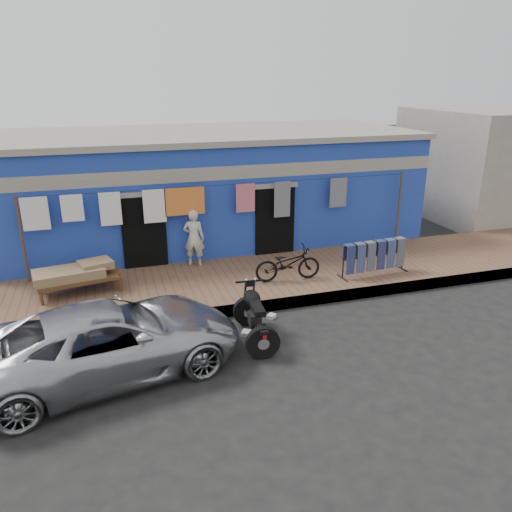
{
  "coord_description": "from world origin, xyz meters",
  "views": [
    {
      "loc": [
        -3.05,
        -7.89,
        4.9
      ],
      "look_at": [
        0.0,
        2.0,
        1.15
      ],
      "focal_mm": 35.0,
      "sensor_mm": 36.0,
      "label": 1
    }
  ],
  "objects_px": {
    "car": "(111,339)",
    "charpoy": "(79,279)",
    "jeans_rack": "(374,257)",
    "motorcycle": "(255,315)",
    "seated_person": "(194,238)",
    "bicycle": "(288,260)"
  },
  "relations": [
    {
      "from": "car",
      "to": "charpoy",
      "type": "distance_m",
      "value": 3.26
    },
    {
      "from": "car",
      "to": "jeans_rack",
      "type": "xyz_separation_m",
      "value": [
        6.34,
        2.23,
        0.04
      ]
    },
    {
      "from": "car",
      "to": "jeans_rack",
      "type": "distance_m",
      "value": 6.72
    },
    {
      "from": "motorcycle",
      "to": "charpoy",
      "type": "relative_size",
      "value": 0.85
    },
    {
      "from": "car",
      "to": "seated_person",
      "type": "distance_m",
      "value": 4.72
    },
    {
      "from": "seated_person",
      "to": "jeans_rack",
      "type": "xyz_separation_m",
      "value": [
        4.12,
        -1.92,
        -0.3
      ]
    },
    {
      "from": "charpoy",
      "to": "car",
      "type": "bearing_deg",
      "value": -79.46
    },
    {
      "from": "car",
      "to": "seated_person",
      "type": "bearing_deg",
      "value": -39.78
    },
    {
      "from": "seated_person",
      "to": "bicycle",
      "type": "distance_m",
      "value": 2.58
    },
    {
      "from": "bicycle",
      "to": "motorcycle",
      "type": "xyz_separation_m",
      "value": [
        -1.48,
        -2.14,
        -0.22
      ]
    },
    {
      "from": "motorcycle",
      "to": "jeans_rack",
      "type": "xyz_separation_m",
      "value": [
        3.65,
        1.89,
        0.15
      ]
    },
    {
      "from": "car",
      "to": "bicycle",
      "type": "relative_size",
      "value": 2.91
    },
    {
      "from": "car",
      "to": "motorcycle",
      "type": "bearing_deg",
      "value": -94.42
    },
    {
      "from": "jeans_rack",
      "to": "motorcycle",
      "type": "bearing_deg",
      "value": -152.6
    },
    {
      "from": "bicycle",
      "to": "jeans_rack",
      "type": "bearing_deg",
      "value": -93.07
    },
    {
      "from": "seated_person",
      "to": "motorcycle",
      "type": "relative_size",
      "value": 0.86
    },
    {
      "from": "bicycle",
      "to": "car",
      "type": "bearing_deg",
      "value": 124.28
    },
    {
      "from": "charpoy",
      "to": "jeans_rack",
      "type": "bearing_deg",
      "value": -7.98
    },
    {
      "from": "seated_person",
      "to": "charpoy",
      "type": "xyz_separation_m",
      "value": [
        -2.82,
        -0.95,
        -0.42
      ]
    },
    {
      "from": "seated_person",
      "to": "bicycle",
      "type": "xyz_separation_m",
      "value": [
        1.95,
        -1.67,
        -0.23
      ]
    },
    {
      "from": "bicycle",
      "to": "motorcycle",
      "type": "relative_size",
      "value": 0.92
    },
    {
      "from": "bicycle",
      "to": "charpoy",
      "type": "distance_m",
      "value": 4.83
    }
  ]
}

